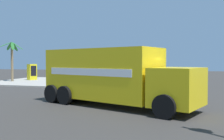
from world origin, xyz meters
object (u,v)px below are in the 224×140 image
Objects in this scene: delivery_truck at (112,76)px; vending_machine_red at (32,72)px; pickup_maroon at (120,80)px; palm_tree_far at (12,55)px.

delivery_truck reaches higher than vending_machine_red.
vending_machine_red reaches higher than pickup_maroon.
delivery_truck reaches higher than pickup_maroon.
vending_machine_red is 3.14m from palm_tree_far.
pickup_maroon is (8.75, 1.73, -0.82)m from delivery_truck.
palm_tree_far is at bearing 155.89° from vending_machine_red.
vending_machine_red is (4.66, 11.77, 0.34)m from pickup_maroon.
delivery_truck is 4.72× the size of vending_machine_red.
palm_tree_far is (-2.25, 1.01, 1.94)m from vending_machine_red.
delivery_truck is 19.03m from vending_machine_red.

